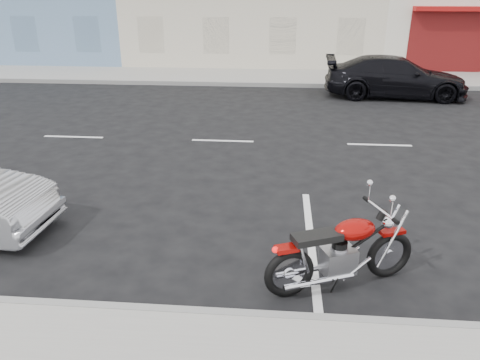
# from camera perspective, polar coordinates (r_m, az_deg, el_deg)

# --- Properties ---
(ground) EXTENTS (120.00, 120.00, 0.00)m
(ground) POSITION_cam_1_polar(r_m,az_deg,el_deg) (12.12, 7.33, 4.51)
(ground) COLOR black
(ground) RESTS_ON ground
(sidewalk_far) EXTENTS (80.00, 3.40, 0.15)m
(sidewalk_far) POSITION_cam_1_polar(r_m,az_deg,el_deg) (21.01, -7.60, 12.50)
(sidewalk_far) COLOR gray
(sidewalk_far) RESTS_ON ground
(curb_far) EXTENTS (80.00, 0.12, 0.16)m
(curb_far) POSITION_cam_1_polar(r_m,az_deg,el_deg) (19.38, -8.65, 11.60)
(curb_far) COLOR gray
(curb_far) RESTS_ON ground
(motorcycle) EXTENTS (2.05, 1.03, 1.09)m
(motorcycle) POSITION_cam_1_polar(r_m,az_deg,el_deg) (6.74, 18.06, -7.52)
(motorcycle) COLOR black
(motorcycle) RESTS_ON ground
(car_far) EXTENTS (5.03, 2.29, 1.43)m
(car_far) POSITION_cam_1_polar(r_m,az_deg,el_deg) (17.85, 18.40, 11.83)
(car_far) COLOR black
(car_far) RESTS_ON ground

